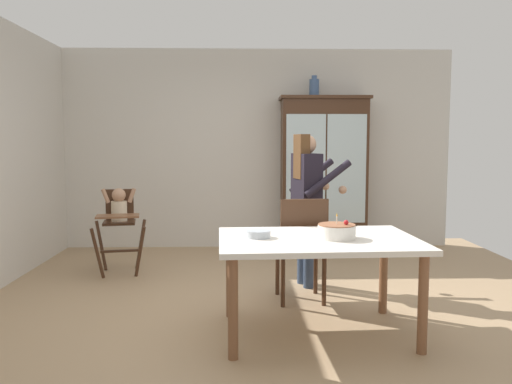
{
  "coord_description": "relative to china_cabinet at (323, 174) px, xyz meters",
  "views": [
    {
      "loc": [
        -0.21,
        -4.51,
        1.46
      ],
      "look_at": [
        -0.06,
        0.7,
        0.95
      ],
      "focal_mm": 36.42,
      "sensor_mm": 36.0,
      "label": 1
    }
  ],
  "objects": [
    {
      "name": "ground_plane",
      "position": [
        -0.89,
        -2.37,
        -1.03
      ],
      "size": [
        6.24,
        6.24,
        0.0
      ],
      "primitive_type": "plane",
      "color": "tan"
    },
    {
      "name": "ceramic_vase",
      "position": [
        -0.14,
        0.0,
        1.14
      ],
      "size": [
        0.13,
        0.13,
        0.27
      ],
      "color": "#3D567F",
      "rests_on": "china_cabinet"
    },
    {
      "name": "dining_chair_far_side",
      "position": [
        -0.55,
        -2.32,
        -0.47
      ],
      "size": [
        0.47,
        0.47,
        0.96
      ],
      "rotation": [
        0.0,
        0.0,
        3.2
      ],
      "color": "#422819",
      "rests_on": "ground_plane"
    },
    {
      "name": "dining_table",
      "position": [
        -0.52,
        -3.05,
        -0.38
      ],
      "size": [
        1.52,
        1.1,
        0.74
      ],
      "color": "silver",
      "rests_on": "ground_plane"
    },
    {
      "name": "china_cabinet",
      "position": [
        0.0,
        0.0,
        0.0
      ],
      "size": [
        1.18,
        0.48,
        2.05
      ],
      "color": "#422819",
      "rests_on": "ground_plane"
    },
    {
      "name": "birthday_cake",
      "position": [
        -0.39,
        -3.09,
        -0.24
      ],
      "size": [
        0.28,
        0.28,
        0.19
      ],
      "color": "white",
      "rests_on": "dining_table"
    },
    {
      "name": "adult_person",
      "position": [
        -0.44,
        -1.73,
        -0.06
      ],
      "size": [
        0.6,
        0.58,
        1.53
      ],
      "rotation": [
        0.0,
        0.0,
        1.83
      ],
      "color": "#33425B",
      "rests_on": "ground_plane"
    },
    {
      "name": "serving_bowl",
      "position": [
        -0.97,
        -3.04,
        -0.26
      ],
      "size": [
        0.18,
        0.18,
        0.05
      ],
      "primitive_type": "cylinder",
      "color": "#B2BCC6",
      "rests_on": "dining_table"
    },
    {
      "name": "high_chair_with_toddler",
      "position": [
        -2.44,
        -1.19,
        -0.38
      ],
      "size": [
        0.66,
        0.76,
        0.95
      ],
      "rotation": [
        0.0,
        0.0,
        0.17
      ],
      "color": "#422819",
      "rests_on": "ground_plane"
    },
    {
      "name": "wall_back",
      "position": [
        -0.89,
        0.26,
        0.32
      ],
      "size": [
        5.32,
        0.06,
        2.7
      ],
      "primitive_type": "cube",
      "color": "beige",
      "rests_on": "ground_plane"
    }
  ]
}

